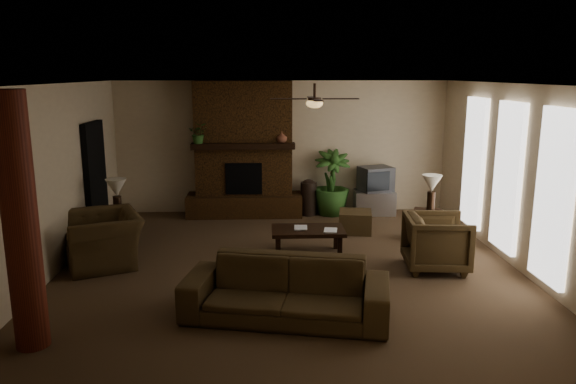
{
  "coord_description": "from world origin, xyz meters",
  "views": [
    {
      "loc": [
        -0.37,
        -8.06,
        2.96
      ],
      "look_at": [
        0.0,
        0.4,
        1.1
      ],
      "focal_mm": 34.01,
      "sensor_mm": 36.0,
      "label": 1
    }
  ],
  "objects_px": {
    "log_column": "(21,224)",
    "ottoman": "(355,222)",
    "tv_stand": "(374,202)",
    "side_table_left": "(118,231)",
    "floor_vase": "(309,195)",
    "side_table_right": "(427,226)",
    "floor_plant": "(331,197)",
    "armchair_right": "(437,240)",
    "sofa": "(286,280)",
    "armchair_left": "(102,231)",
    "lamp_left": "(117,190)",
    "lamp_right": "(432,186)",
    "coffee_table": "(308,232)"
  },
  "relations": [
    {
      "from": "log_column",
      "to": "ottoman",
      "type": "bearing_deg",
      "value": 44.57
    },
    {
      "from": "tv_stand",
      "to": "side_table_left",
      "type": "distance_m",
      "value": 5.3
    },
    {
      "from": "floor_vase",
      "to": "side_table_right",
      "type": "height_order",
      "value": "floor_vase"
    },
    {
      "from": "ottoman",
      "to": "tv_stand",
      "type": "distance_m",
      "value": 1.47
    },
    {
      "from": "floor_plant",
      "to": "armchair_right",
      "type": "bearing_deg",
      "value": -70.3
    },
    {
      "from": "sofa",
      "to": "armchair_left",
      "type": "bearing_deg",
      "value": 155.32
    },
    {
      "from": "tv_stand",
      "to": "side_table_right",
      "type": "distance_m",
      "value": 2.0
    },
    {
      "from": "floor_vase",
      "to": "lamp_left",
      "type": "bearing_deg",
      "value": -149.37
    },
    {
      "from": "log_column",
      "to": "side_table_right",
      "type": "height_order",
      "value": "log_column"
    },
    {
      "from": "sofa",
      "to": "lamp_right",
      "type": "bearing_deg",
      "value": 60.2
    },
    {
      "from": "coffee_table",
      "to": "ottoman",
      "type": "height_order",
      "value": "coffee_table"
    },
    {
      "from": "side_table_right",
      "to": "floor_plant",
      "type": "bearing_deg",
      "value": 127.86
    },
    {
      "from": "armchair_right",
      "to": "armchair_left",
      "type": "bearing_deg",
      "value": 89.9
    },
    {
      "from": "coffee_table",
      "to": "lamp_left",
      "type": "distance_m",
      "value": 3.33
    },
    {
      "from": "log_column",
      "to": "floor_plant",
      "type": "xyz_separation_m",
      "value": [
        3.99,
        5.55,
        -1.02
      ]
    },
    {
      "from": "log_column",
      "to": "side_table_right",
      "type": "distance_m",
      "value": 6.67
    },
    {
      "from": "armchair_left",
      "to": "lamp_left",
      "type": "relative_size",
      "value": 1.92
    },
    {
      "from": "armchair_right",
      "to": "tv_stand",
      "type": "height_order",
      "value": "armchair_right"
    },
    {
      "from": "sofa",
      "to": "ottoman",
      "type": "distance_m",
      "value": 3.94
    },
    {
      "from": "coffee_table",
      "to": "armchair_left",
      "type": "bearing_deg",
      "value": -173.8
    },
    {
      "from": "ottoman",
      "to": "lamp_left",
      "type": "distance_m",
      "value": 4.36
    },
    {
      "from": "sofa",
      "to": "floor_plant",
      "type": "bearing_deg",
      "value": 88.64
    },
    {
      "from": "armchair_right",
      "to": "side_table_right",
      "type": "bearing_deg",
      "value": -6.18
    },
    {
      "from": "ottoman",
      "to": "side_table_right",
      "type": "relative_size",
      "value": 1.09
    },
    {
      "from": "sofa",
      "to": "lamp_right",
      "type": "height_order",
      "value": "lamp_right"
    },
    {
      "from": "armchair_right",
      "to": "coffee_table",
      "type": "distance_m",
      "value": 2.08
    },
    {
      "from": "sofa",
      "to": "armchair_left",
      "type": "relative_size",
      "value": 1.99
    },
    {
      "from": "armchair_right",
      "to": "tv_stand",
      "type": "bearing_deg",
      "value": 9.75
    },
    {
      "from": "log_column",
      "to": "tv_stand",
      "type": "bearing_deg",
      "value": 48.45
    },
    {
      "from": "log_column",
      "to": "coffee_table",
      "type": "height_order",
      "value": "log_column"
    },
    {
      "from": "armchair_right",
      "to": "ottoman",
      "type": "bearing_deg",
      "value": 28.98
    },
    {
      "from": "log_column",
      "to": "ottoman",
      "type": "xyz_separation_m",
      "value": [
        4.29,
        4.22,
        -1.2
      ]
    },
    {
      "from": "tv_stand",
      "to": "armchair_right",
      "type": "bearing_deg",
      "value": -82.61
    },
    {
      "from": "lamp_left",
      "to": "side_table_right",
      "type": "relative_size",
      "value": 1.18
    },
    {
      "from": "floor_vase",
      "to": "side_table_right",
      "type": "xyz_separation_m",
      "value": [
        1.98,
        -1.91,
        -0.16
      ]
    },
    {
      "from": "log_column",
      "to": "sofa",
      "type": "xyz_separation_m",
      "value": [
        2.83,
        0.58,
        -0.91
      ]
    },
    {
      "from": "tv_stand",
      "to": "floor_vase",
      "type": "height_order",
      "value": "floor_vase"
    },
    {
      "from": "tv_stand",
      "to": "lamp_left",
      "type": "xyz_separation_m",
      "value": [
        -4.86,
        -2.05,
        0.75
      ]
    },
    {
      "from": "lamp_left",
      "to": "armchair_right",
      "type": "bearing_deg",
      "value": -14.44
    },
    {
      "from": "side_table_right",
      "to": "armchair_right",
      "type": "bearing_deg",
      "value": -101.23
    },
    {
      "from": "sofa",
      "to": "tv_stand",
      "type": "distance_m",
      "value": 5.4
    },
    {
      "from": "floor_vase",
      "to": "side_table_left",
      "type": "relative_size",
      "value": 1.4
    },
    {
      "from": "sofa",
      "to": "floor_plant",
      "type": "distance_m",
      "value": 5.1
    },
    {
      "from": "lamp_left",
      "to": "coffee_table",
      "type": "bearing_deg",
      "value": -8.85
    },
    {
      "from": "tv_stand",
      "to": "lamp_right",
      "type": "height_order",
      "value": "lamp_right"
    },
    {
      "from": "sofa",
      "to": "floor_plant",
      "type": "relative_size",
      "value": 1.81
    },
    {
      "from": "sofa",
      "to": "armchair_right",
      "type": "xyz_separation_m",
      "value": [
        2.37,
        1.6,
        -0.02
      ]
    },
    {
      "from": "log_column",
      "to": "floor_plant",
      "type": "height_order",
      "value": "log_column"
    },
    {
      "from": "side_table_right",
      "to": "sofa",
      "type": "bearing_deg",
      "value": -131.09
    },
    {
      "from": "armchair_right",
      "to": "side_table_left",
      "type": "xyz_separation_m",
      "value": [
        -5.16,
        1.33,
        -0.19
      ]
    }
  ]
}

